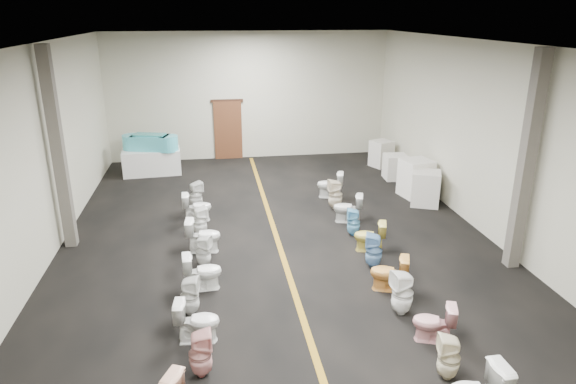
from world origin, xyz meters
name	(u,v)px	position (x,y,z in m)	size (l,w,h in m)	color
floor	(281,249)	(0.00, 0.00, 0.00)	(16.00, 16.00, 0.00)	black
ceiling	(279,44)	(0.00, 0.00, 4.50)	(16.00, 16.00, 0.00)	black
wall_back	(249,96)	(0.00, 8.00, 2.25)	(10.00, 10.00, 0.00)	#BBB99F
wall_left	(32,164)	(-5.00, 0.00, 2.25)	(16.00, 16.00, 0.00)	#BBB99F
wall_right	(498,145)	(5.00, 0.00, 2.25)	(16.00, 16.00, 0.00)	#BBB99F
aisle_stripe	(281,249)	(0.00, 0.00, 0.00)	(0.12, 15.60, 0.01)	#8A6114
back_door	(228,130)	(-0.80, 7.94, 1.05)	(1.00, 0.10, 2.10)	#562D19
door_frame	(227,101)	(-0.80, 7.95, 2.12)	(1.15, 0.08, 0.10)	#331C11
column_left	(58,151)	(-4.75, 1.00, 2.25)	(0.25, 0.25, 4.50)	#59544C
column_right	(526,164)	(4.75, -1.50, 2.25)	(0.25, 0.25, 4.50)	#59544C
display_table	(152,162)	(-3.41, 6.42, 0.41)	(1.85, 0.93, 0.82)	white
bathtub	(150,142)	(-3.41, 6.42, 1.07)	(1.82, 0.98, 0.55)	#47BCCC
appliance_crate_a	(426,188)	(4.40, 2.26, 0.48)	(0.74, 0.74, 0.96)	silver
appliance_crate_b	(416,178)	(4.40, 2.98, 0.55)	(0.79, 0.79, 1.09)	silver
appliance_crate_c	(395,167)	(4.40, 4.65, 0.39)	(0.70, 0.70, 0.79)	silver
appliance_crate_d	(381,154)	(4.40, 6.07, 0.46)	(0.64, 0.64, 0.91)	silver
toilet_left_3	(200,354)	(-1.76, -4.06, 0.38)	(0.34, 0.35, 0.76)	#D89896
toilet_left_4	(197,321)	(-1.81, -3.18, 0.37)	(0.41, 0.72, 0.74)	white
toilet_left_5	(190,296)	(-1.95, -2.37, 0.37)	(0.33, 0.34, 0.73)	silver
toilet_left_6	(202,271)	(-1.74, -1.50, 0.38)	(0.42, 0.74, 0.75)	white
toilet_left_7	(203,251)	(-1.72, -0.56, 0.35)	(0.32, 0.32, 0.70)	silver
toilet_left_8	(203,236)	(-1.72, 0.18, 0.39)	(0.43, 0.76, 0.77)	white
toilet_left_9	(200,221)	(-1.80, 1.07, 0.36)	(0.33, 0.33, 0.73)	white
toilet_left_10	(197,207)	(-1.88, 2.04, 0.37)	(0.42, 0.73, 0.75)	white
toilet_left_11	(196,195)	(-1.92, 2.89, 0.39)	(0.35, 0.36, 0.78)	silver
toilet_right_2	(449,357)	(1.82, -4.68, 0.36)	(0.33, 0.33, 0.72)	#EFE3C0
toilet_right_3	(434,323)	(1.98, -3.78, 0.34)	(0.38, 0.67, 0.69)	#E7A2A6
toilet_right_4	(402,293)	(1.76, -2.93, 0.42)	(0.38, 0.39, 0.84)	white
toilet_right_5	(389,273)	(1.82, -2.10, 0.37)	(0.41, 0.72, 0.73)	gold
toilet_right_6	(374,251)	(1.81, -1.15, 0.38)	(0.35, 0.35, 0.77)	#6E9DCD
toilet_right_7	(370,236)	(1.97, -0.37, 0.36)	(0.40, 0.70, 0.71)	#D6C250
toilet_right_8	(354,222)	(1.84, 0.50, 0.34)	(0.31, 0.32, 0.69)	#6DBAE3
toilet_right_9	(348,208)	(1.93, 1.35, 0.38)	(0.42, 0.74, 0.75)	silver
toilet_right_10	(335,194)	(1.83, 2.30, 0.42)	(0.38, 0.39, 0.84)	beige
toilet_right_11	(330,185)	(1.91, 3.23, 0.38)	(0.43, 0.75, 0.76)	white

